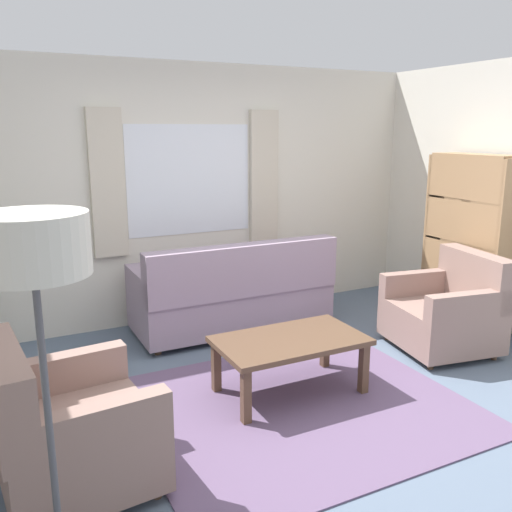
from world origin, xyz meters
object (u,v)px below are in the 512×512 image
couch (234,295)px  armchair_left (65,430)px  armchair_right (447,311)px  standing_lamp (34,269)px  coffee_table (290,345)px  bookshelf (467,239)px

couch → armchair_left: bearing=44.6°
armchair_right → standing_lamp: 3.84m
coffee_table → armchair_left: bearing=-165.8°
bookshelf → couch: bearing=67.6°
coffee_table → bookshelf: bookshelf is taller
couch → coffee_table: (-0.17, -1.38, 0.01)m
bookshelf → standing_lamp: bookshelf is taller
armchair_left → standing_lamp: 1.29m
armchair_left → armchair_right: (3.36, 0.53, 0.00)m
couch → bookshelf: (2.14, -0.88, 0.53)m
bookshelf → armchair_left: bearing=103.0°
coffee_table → standing_lamp: 2.35m
armchair_left → coffee_table: bearing=-80.9°
armchair_left → coffee_table: armchair_left is taller
armchair_right → bookshelf: bearing=132.0°
standing_lamp → couch: bearing=52.0°
standing_lamp → coffee_table: bearing=31.9°
armchair_right → armchair_left: bearing=-71.8°
armchair_right → standing_lamp: (-3.48, -1.22, 1.08)m
armchair_right → standing_lamp: bearing=-61.4°
coffee_table → bookshelf: bearing=12.2°
armchair_left → armchair_right: bearing=-86.2°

